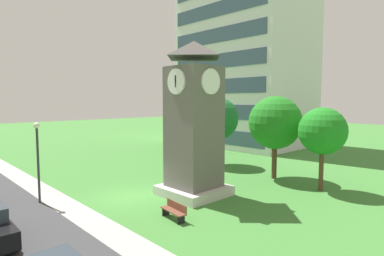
{
  "coord_description": "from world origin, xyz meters",
  "views": [
    {
      "loc": [
        17.12,
        -10.65,
        6.2
      ],
      "look_at": [
        1.23,
        4.39,
        4.29
      ],
      "focal_mm": 29.39,
      "sensor_mm": 36.0,
      "label": 1
    }
  ],
  "objects": [
    {
      "name": "tree_by_building",
      "position": [
        3.69,
        11.11,
        4.46
      ],
      "size": [
        4.19,
        4.19,
        6.57
      ],
      "color": "#513823",
      "rests_on": "ground"
    },
    {
      "name": "tree_streetside",
      "position": [
        -2.99,
        11.69,
        4.48
      ],
      "size": [
        4.1,
        4.1,
        6.55
      ],
      "color": "#513823",
      "rests_on": "ground"
    },
    {
      "name": "kerb_strip",
      "position": [
        0.0,
        -3.59,
        0.0
      ],
      "size": [
        120.0,
        1.6,
        0.01
      ],
      "primitive_type": "cube",
      "color": "#9E9E99",
      "rests_on": "ground"
    },
    {
      "name": "office_building",
      "position": [
        -10.11,
        25.59,
        14.4
      ],
      "size": [
        16.12,
        12.49,
        28.8
      ],
      "color": "silver",
      "rests_on": "ground"
    },
    {
      "name": "street_lamp",
      "position": [
        -2.85,
        -4.55,
        3.11
      ],
      "size": [
        0.36,
        0.36,
        4.9
      ],
      "color": "#333338",
      "rests_on": "ground"
    },
    {
      "name": "ground_plane",
      "position": [
        0.0,
        0.0,
        0.0
      ],
      "size": [
        160.0,
        160.0,
        0.0
      ],
      "primitive_type": "plane",
      "color": "#3D7A33"
    },
    {
      "name": "park_bench",
      "position": [
        4.85,
        -0.33,
        0.46
      ],
      "size": [
        1.84,
        0.7,
        0.88
      ],
      "color": "brown",
      "rests_on": "ground"
    },
    {
      "name": "clock_tower",
      "position": [
        2.47,
        3.39,
        4.44
      ],
      "size": [
        3.85,
        3.85,
        9.98
      ],
      "color": "#605B56",
      "rests_on": "ground"
    },
    {
      "name": "tree_near_tower",
      "position": [
        7.77,
        10.49,
        4.12
      ],
      "size": [
        3.23,
        3.23,
        5.75
      ],
      "color": "#513823",
      "rests_on": "ground"
    }
  ]
}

